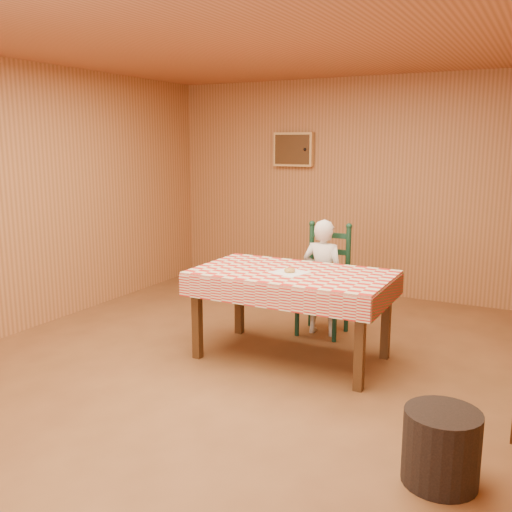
{
  "coord_description": "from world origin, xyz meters",
  "views": [
    {
      "loc": [
        2.05,
        -3.73,
        1.83
      ],
      "look_at": [
        0.0,
        0.2,
        0.95
      ],
      "focal_mm": 40.0,
      "sensor_mm": 36.0,
      "label": 1
    }
  ],
  "objects_px": {
    "dining_table": "(292,281)",
    "storage_bin": "(441,447)",
    "ladder_chair": "(325,282)",
    "seated_child": "(323,277)"
  },
  "relations": [
    {
      "from": "ladder_chair",
      "to": "seated_child",
      "type": "xyz_separation_m",
      "value": [
        -0.0,
        -0.06,
        0.06
      ]
    },
    {
      "from": "storage_bin",
      "to": "seated_child",
      "type": "bearing_deg",
      "value": 125.95
    },
    {
      "from": "ladder_chair",
      "to": "seated_child",
      "type": "bearing_deg",
      "value": -90.0
    },
    {
      "from": "dining_table",
      "to": "storage_bin",
      "type": "bearing_deg",
      "value": -41.5
    },
    {
      "from": "dining_table",
      "to": "seated_child",
      "type": "xyz_separation_m",
      "value": [
        -0.0,
        0.73,
        -0.13
      ]
    },
    {
      "from": "seated_child",
      "to": "storage_bin",
      "type": "relative_size",
      "value": 2.71
    },
    {
      "from": "seated_child",
      "to": "storage_bin",
      "type": "distance_m",
      "value": 2.54
    },
    {
      "from": "dining_table",
      "to": "storage_bin",
      "type": "distance_m",
      "value": 2.03
    },
    {
      "from": "ladder_chair",
      "to": "seated_child",
      "type": "relative_size",
      "value": 0.96
    },
    {
      "from": "ladder_chair",
      "to": "storage_bin",
      "type": "bearing_deg",
      "value": -54.8
    }
  ]
}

